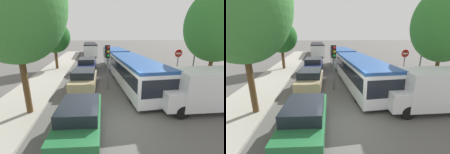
{
  "view_description": "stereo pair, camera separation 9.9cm",
  "coord_description": "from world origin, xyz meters",
  "views": [
    {
      "loc": [
        -1.08,
        -6.21,
        4.17
      ],
      "look_at": [
        0.2,
        4.01,
        1.2
      ],
      "focal_mm": 24.0,
      "sensor_mm": 36.0,
      "label": 1
    },
    {
      "loc": [
        -0.98,
        -6.22,
        4.17
      ],
      "look_at": [
        0.2,
        4.01,
        1.2
      ],
      "focal_mm": 24.0,
      "sensor_mm": 36.0,
      "label": 2
    }
  ],
  "objects": [
    {
      "name": "tree_left_near",
      "position": [
        -4.58,
        1.45,
        5.49
      ],
      "size": [
        4.8,
        4.8,
        8.53
      ],
      "color": "#51381E",
      "rests_on": "ground"
    },
    {
      "name": "tree_right_near",
      "position": [
        8.14,
        4.4,
        4.8
      ],
      "size": [
        4.66,
        4.66,
        7.55
      ],
      "color": "#51381E",
      "rests_on": "ground"
    },
    {
      "name": "queued_car_tan",
      "position": [
        -1.86,
        5.38,
        0.76
      ],
      "size": [
        2.09,
        4.4,
        1.49
      ],
      "rotation": [
        0.0,
        0.0,
        1.51
      ],
      "color": "tan",
      "rests_on": "ground"
    },
    {
      "name": "articulated_bus",
      "position": [
        1.95,
        8.42,
        1.34
      ],
      "size": [
        3.07,
        15.75,
        2.32
      ],
      "rotation": [
        0.0,
        0.0,
        -1.52
      ],
      "color": "silver",
      "rests_on": "ground"
    },
    {
      "name": "tree_left_mid",
      "position": [
        -5.47,
        12.26,
        3.83
      ],
      "size": [
        3.63,
        3.63,
        5.65
      ],
      "color": "#51381E",
      "rests_on": "ground"
    },
    {
      "name": "queued_car_navy",
      "position": [
        -1.8,
        10.86,
        0.78
      ],
      "size": [
        2.16,
        4.55,
        1.54
      ],
      "rotation": [
        0.0,
        0.0,
        1.51
      ],
      "color": "navy",
      "rests_on": "ground"
    },
    {
      "name": "ground_plane",
      "position": [
        0.0,
        0.0,
        0.0
      ],
      "size": [
        200.0,
        200.0,
        0.0
      ],
      "primitive_type": "plane",
      "color": "#565451"
    },
    {
      "name": "direction_sign_post",
      "position": [
        7.46,
        5.52,
        2.55
      ],
      "size": [
        0.39,
        1.37,
        3.6
      ],
      "rotation": [
        0.0,
        0.0,
        3.38
      ],
      "color": "#56595E",
      "rests_on": "ground"
    },
    {
      "name": "kerb_strip_left",
      "position": [
        -5.6,
        12.99,
        0.07
      ],
      "size": [
        3.2,
        35.98,
        0.14
      ],
      "primitive_type": "cube",
      "color": "#9E998E",
      "rests_on": "ground"
    },
    {
      "name": "white_van",
      "position": [
        5.18,
        0.87,
        1.24
      ],
      "size": [
        5.05,
        2.11,
        2.31
      ],
      "rotation": [
        0.0,
        0.0,
        3.11
      ],
      "color": "silver",
      "rests_on": "ground"
    },
    {
      "name": "traffic_light",
      "position": [
        -0.05,
        4.61,
        2.5
      ],
      "size": [
        0.38,
        0.4,
        3.4
      ],
      "rotation": [
        0.0,
        0.0,
        -1.27
      ],
      "color": "#56595E",
      "rests_on": "ground"
    },
    {
      "name": "no_entry_sign",
      "position": [
        6.64,
        6.59,
        1.88
      ],
      "size": [
        0.7,
        0.08,
        2.82
      ],
      "rotation": [
        0.0,
        0.0,
        -1.57
      ],
      "color": "#56595E",
      "rests_on": "ground"
    },
    {
      "name": "queued_car_green",
      "position": [
        -1.73,
        -0.37,
        0.72
      ],
      "size": [
        1.99,
        4.18,
        1.42
      ],
      "rotation": [
        0.0,
        0.0,
        1.51
      ],
      "color": "#236638",
      "rests_on": "ground"
    },
    {
      "name": "city_bus_rear",
      "position": [
        -1.68,
        25.98,
        1.36
      ],
      "size": [
        2.83,
        11.02,
        2.35
      ],
      "rotation": [
        0.0,
        0.0,
        1.61
      ],
      "color": "silver",
      "rests_on": "ground"
    }
  ]
}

